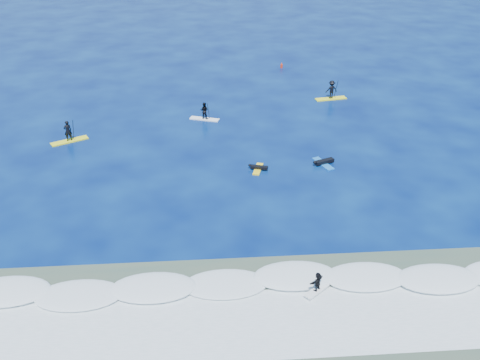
{
  "coord_description": "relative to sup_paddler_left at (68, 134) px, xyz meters",
  "views": [
    {
      "loc": [
        -3.86,
        -33.21,
        19.78
      ],
      "look_at": [
        -1.37,
        1.05,
        0.6
      ],
      "focal_mm": 40.0,
      "sensor_mm": 36.0,
      "label": 1
    }
  ],
  "objects": [
    {
      "name": "prone_paddler_near",
      "position": [
        15.9,
        -6.4,
        -0.56
      ],
      "size": [
        1.55,
        2.03,
        0.41
      ],
      "rotation": [
        0.0,
        0.0,
        1.29
      ],
      "color": "yellow",
      "rests_on": "ground"
    },
    {
      "name": "shallow_water",
      "position": [
        15.65,
        -24.1,
        -0.69
      ],
      "size": [
        90.0,
        13.0,
        0.01
      ],
      "primitive_type": "cube",
      "color": "#3C5143",
      "rests_on": "ground"
    },
    {
      "name": "marker_buoy",
      "position": [
        21.41,
        19.59,
        -0.39
      ],
      "size": [
        0.29,
        0.29,
        0.71
      ],
      "rotation": [
        0.0,
        0.0,
        0.03
      ],
      "color": "red",
      "rests_on": "ground"
    },
    {
      "name": "breaking_wave",
      "position": [
        15.65,
        -20.1,
        -0.7
      ],
      "size": [
        40.0,
        6.0,
        0.3
      ],
      "primitive_type": "cube",
      "color": "white",
      "rests_on": "ground"
    },
    {
      "name": "whitewater",
      "position": [
        15.65,
        -23.1,
        -0.7
      ],
      "size": [
        34.0,
        5.0,
        0.02
      ],
      "primitive_type": "cube",
      "color": "silver",
      "rests_on": "ground"
    },
    {
      "name": "sup_paddler_right",
      "position": [
        25.05,
        8.64,
        0.2
      ],
      "size": [
        3.38,
        1.37,
        2.31
      ],
      "rotation": [
        0.0,
        0.0,
        0.17
      ],
      "color": "#FFF91B",
      "rests_on": "ground"
    },
    {
      "name": "sup_paddler_left",
      "position": [
        0.0,
        0.0,
        0.0
      ],
      "size": [
        3.18,
        2.21,
        2.23
      ],
      "rotation": [
        0.0,
        0.0,
        0.49
      ],
      "color": "yellow",
      "rests_on": "ground"
    },
    {
      "name": "ground",
      "position": [
        15.65,
        -10.1,
        -0.7
      ],
      "size": [
        160.0,
        160.0,
        0.0
      ],
      "primitive_type": "plane",
      "color": "#030E46",
      "rests_on": "ground"
    },
    {
      "name": "prone_paddler_far",
      "position": [
        21.2,
        -5.87,
        -0.53
      ],
      "size": [
        1.83,
        2.43,
        0.49
      ],
      "rotation": [
        0.0,
        0.0,
        1.95
      ],
      "color": "blue",
      "rests_on": "ground"
    },
    {
      "name": "sup_paddler_center",
      "position": [
        11.83,
        4.09,
        0.04
      ],
      "size": [
        2.89,
        1.58,
        1.97
      ],
      "rotation": [
        0.0,
        0.0,
        -0.33
      ],
      "color": "white",
      "rests_on": "ground"
    },
    {
      "name": "wave_surfer",
      "position": [
        17.63,
        -21.03,
        0.02
      ],
      "size": [
        1.59,
        1.44,
        1.22
      ],
      "rotation": [
        0.0,
        0.0,
        0.7
      ],
      "color": "white",
      "rests_on": "breaking_wave"
    }
  ]
}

